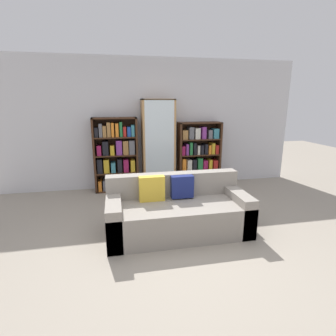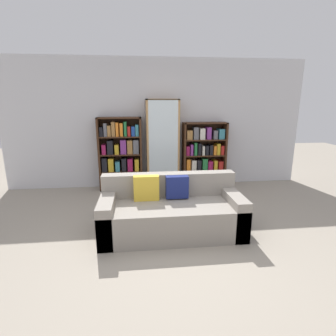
{
  "view_description": "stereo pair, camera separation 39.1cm",
  "coord_description": "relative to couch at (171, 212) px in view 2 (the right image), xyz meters",
  "views": [
    {
      "loc": [
        -0.78,
        -2.92,
        1.82
      ],
      "look_at": [
        0.1,
        1.43,
        0.69
      ],
      "focal_mm": 28.0,
      "sensor_mm": 36.0,
      "label": 1
    },
    {
      "loc": [
        -0.39,
        -2.98,
        1.82
      ],
      "look_at": [
        0.1,
        1.43,
        0.69
      ],
      "focal_mm": 28.0,
      "sensor_mm": 36.0,
      "label": 2
    }
  ],
  "objects": [
    {
      "name": "display_cabinet",
      "position": [
        0.07,
        2.01,
        0.64
      ],
      "size": [
        0.67,
        0.36,
        1.87
      ],
      "color": "#AD7F4C",
      "rests_on": "ground"
    },
    {
      "name": "ground_plane",
      "position": [
        -0.03,
        -0.45,
        -0.29
      ],
      "size": [
        16.0,
        16.0,
        0.0
      ],
      "primitive_type": "plane",
      "color": "gray"
    },
    {
      "name": "bookshelf_left",
      "position": [
        -0.82,
        2.02,
        0.45
      ],
      "size": [
        0.89,
        0.32,
        1.51
      ],
      "color": "#3D2314",
      "rests_on": "ground"
    },
    {
      "name": "bookshelf_right",
      "position": [
        0.96,
        2.03,
        0.37
      ],
      "size": [
        0.93,
        0.32,
        1.39
      ],
      "color": "#3D2314",
      "rests_on": "ground"
    },
    {
      "name": "wine_bottle",
      "position": [
        0.6,
        1.06,
        -0.13
      ],
      "size": [
        0.09,
        0.09,
        0.4
      ],
      "color": "#143819",
      "rests_on": "ground"
    },
    {
      "name": "couch",
      "position": [
        0.0,
        0.0,
        0.0
      ],
      "size": [
        1.97,
        0.87,
        0.81
      ],
      "color": "gray",
      "rests_on": "ground"
    },
    {
      "name": "wall_back",
      "position": [
        -0.03,
        2.23,
        1.06
      ],
      "size": [
        6.37,
        0.06,
        2.7
      ],
      "color": "silver",
      "rests_on": "ground"
    }
  ]
}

